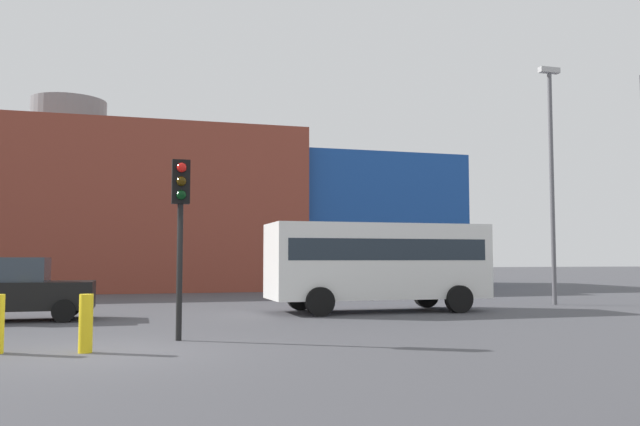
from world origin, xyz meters
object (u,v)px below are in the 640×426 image
object	(u,v)px
white_bus	(377,259)
bollard_yellow_0	(86,323)
traffic_light_island	(181,207)
parked_car_2	(15,289)
street_lamp	(552,170)

from	to	relation	value
white_bus	bollard_yellow_0	bearing A→B (deg)	-139.24
traffic_light_island	bollard_yellow_0	distance (m)	3.05
parked_car_2	white_bus	bearing A→B (deg)	1.39
parked_car_2	bollard_yellow_0	distance (m)	7.13
bollard_yellow_0	street_lamp	distance (m)	17.90
traffic_light_island	street_lamp	bearing A→B (deg)	115.99
white_bus	street_lamp	size ratio (longest dim) A/B	0.79
parked_car_2	street_lamp	bearing A→B (deg)	4.51
white_bus	street_lamp	world-z (taller)	street_lamp
parked_car_2	traffic_light_island	bearing A→B (deg)	-54.28
traffic_light_island	bollard_yellow_0	bearing A→B (deg)	-53.35
street_lamp	parked_car_2	bearing A→B (deg)	-175.49
traffic_light_island	parked_car_2	bearing A→B (deg)	-144.95
bollard_yellow_0	traffic_light_island	bearing A→B (deg)	37.33
white_bus	traffic_light_island	world-z (taller)	traffic_light_island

